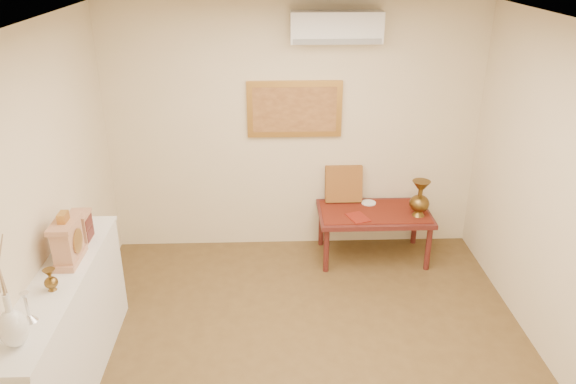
{
  "coord_description": "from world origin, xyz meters",
  "views": [
    {
      "loc": [
        -0.28,
        -3.51,
        3.21
      ],
      "look_at": [
        -0.11,
        1.15,
        1.13
      ],
      "focal_mm": 35.0,
      "sensor_mm": 36.0,
      "label": 1
    }
  ],
  "objects_px": {
    "brass_urn_tall": "(420,195)",
    "white_vase": "(2,281)",
    "wooden_chest": "(80,227)",
    "display_ledge": "(68,333)",
    "low_table": "(374,217)",
    "mantel_clock": "(68,241)"
  },
  "relations": [
    {
      "from": "mantel_clock",
      "to": "low_table",
      "type": "relative_size",
      "value": 0.34
    },
    {
      "from": "brass_urn_tall",
      "to": "wooden_chest",
      "type": "xyz_separation_m",
      "value": [
        -3.11,
        -1.19,
        0.31
      ]
    },
    {
      "from": "brass_urn_tall",
      "to": "wooden_chest",
      "type": "height_order",
      "value": "wooden_chest"
    },
    {
      "from": "white_vase",
      "to": "wooden_chest",
      "type": "bearing_deg",
      "value": 89.86
    },
    {
      "from": "display_ledge",
      "to": "wooden_chest",
      "type": "bearing_deg",
      "value": 88.99
    },
    {
      "from": "white_vase",
      "to": "wooden_chest",
      "type": "relative_size",
      "value": 3.76
    },
    {
      "from": "brass_urn_tall",
      "to": "white_vase",
      "type": "bearing_deg",
      "value": -141.27
    },
    {
      "from": "brass_urn_tall",
      "to": "display_ledge",
      "type": "bearing_deg",
      "value": -150.5
    },
    {
      "from": "white_vase",
      "to": "display_ledge",
      "type": "bearing_deg",
      "value": 90.56
    },
    {
      "from": "display_ledge",
      "to": "brass_urn_tall",
      "type": "bearing_deg",
      "value": 29.5
    },
    {
      "from": "display_ledge",
      "to": "low_table",
      "type": "height_order",
      "value": "display_ledge"
    },
    {
      "from": "brass_urn_tall",
      "to": "display_ledge",
      "type": "distance_m",
      "value": 3.6
    },
    {
      "from": "mantel_clock",
      "to": "low_table",
      "type": "distance_m",
      "value": 3.19
    },
    {
      "from": "display_ledge",
      "to": "wooden_chest",
      "type": "relative_size",
      "value": 8.28
    },
    {
      "from": "brass_urn_tall",
      "to": "low_table",
      "type": "xyz_separation_m",
      "value": [
        -0.45,
        0.11,
        -0.31
      ]
    },
    {
      "from": "wooden_chest",
      "to": "low_table",
      "type": "xyz_separation_m",
      "value": [
        2.66,
        1.3,
        -0.62
      ]
    },
    {
      "from": "brass_urn_tall",
      "to": "low_table",
      "type": "height_order",
      "value": "brass_urn_tall"
    },
    {
      "from": "white_vase",
      "to": "low_table",
      "type": "distance_m",
      "value": 3.85
    },
    {
      "from": "wooden_chest",
      "to": "mantel_clock",
      "type": "bearing_deg",
      "value": -87.66
    },
    {
      "from": "white_vase",
      "to": "wooden_chest",
      "type": "xyz_separation_m",
      "value": [
        0.0,
        1.31,
        -0.34
      ]
    },
    {
      "from": "mantel_clock",
      "to": "wooden_chest",
      "type": "bearing_deg",
      "value": 92.34
    },
    {
      "from": "display_ledge",
      "to": "low_table",
      "type": "bearing_deg",
      "value": 35.1
    }
  ]
}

